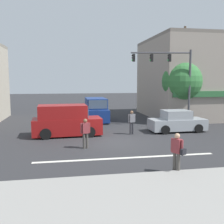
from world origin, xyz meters
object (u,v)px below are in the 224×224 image
(sedan_parked_curbside, at_px, (177,122))
(traffic_light_mast, at_px, (174,74))
(utility_pole_far_right, at_px, (184,72))
(van_crossing_rightbound, at_px, (96,110))
(pedestrian_foreground_with_bag, at_px, (177,151))
(pedestrian_far_side, at_px, (132,121))
(pedestrian_mid_crossing, at_px, (85,132))
(street_tree, at_px, (182,81))
(van_approaching_near, at_px, (66,121))

(sedan_parked_curbside, bearing_deg, traffic_light_mast, 75.17)
(utility_pole_far_right, relative_size, van_crossing_rightbound, 1.88)
(utility_pole_far_right, height_order, pedestrian_foreground_with_bag, utility_pole_far_right)
(traffic_light_mast, distance_m, pedestrian_far_side, 5.90)
(pedestrian_mid_crossing, xyz_separation_m, pedestrian_far_side, (3.47, 3.25, 0.00))
(street_tree, relative_size, pedestrian_far_side, 3.25)
(pedestrian_mid_crossing, bearing_deg, van_crossing_rightbound, 80.05)
(traffic_light_mast, height_order, pedestrian_mid_crossing, traffic_light_mast)
(traffic_light_mast, relative_size, van_crossing_rightbound, 1.34)
(utility_pole_far_right, xyz_separation_m, pedestrian_mid_crossing, (-9.90, -8.93, -3.55))
(van_crossing_rightbound, height_order, pedestrian_foreground_with_bag, van_crossing_rightbound)
(van_crossing_rightbound, bearing_deg, van_approaching_near, -114.11)
(traffic_light_mast, height_order, van_approaching_near, traffic_light_mast)
(van_approaching_near, xyz_separation_m, pedestrian_far_side, (4.53, -0.37, -0.06))
(sedan_parked_curbside, bearing_deg, pedestrian_foreground_with_bag, -113.81)
(utility_pole_far_right, xyz_separation_m, van_approaching_near, (-10.96, -5.31, -3.49))
(traffic_light_mast, relative_size, van_approaching_near, 1.32)
(sedan_parked_curbside, height_order, pedestrian_foreground_with_bag, pedestrian_foreground_with_bag)
(van_approaching_near, bearing_deg, sedan_parked_curbside, 0.77)
(traffic_light_mast, relative_size, pedestrian_foreground_with_bag, 3.71)
(van_approaching_near, bearing_deg, pedestrian_far_side, -4.64)
(pedestrian_foreground_with_bag, bearing_deg, van_approaching_near, 118.22)
(sedan_parked_curbside, bearing_deg, pedestrian_mid_crossing, -152.12)
(sedan_parked_curbside, relative_size, pedestrian_far_side, 2.48)
(van_crossing_rightbound, bearing_deg, utility_pole_far_right, -6.50)
(street_tree, height_order, van_approaching_near, street_tree)
(street_tree, bearing_deg, van_approaching_near, -160.18)
(van_approaching_near, bearing_deg, utility_pole_far_right, 25.86)
(van_approaching_near, distance_m, pedestrian_far_side, 4.55)
(street_tree, bearing_deg, traffic_light_mast, -134.01)
(van_approaching_near, bearing_deg, pedestrian_foreground_with_bag, -61.78)
(traffic_light_mast, xyz_separation_m, pedestrian_foreground_with_bag, (-4.24, -10.44, -3.35))
(street_tree, distance_m, van_approaching_near, 10.97)
(pedestrian_foreground_with_bag, distance_m, pedestrian_mid_crossing, 5.71)
(traffic_light_mast, xyz_separation_m, van_crossing_rightbound, (-5.86, 4.04, -3.30))
(utility_pole_far_right, bearing_deg, traffic_light_mast, -126.53)
(street_tree, relative_size, van_crossing_rightbound, 1.18)
(pedestrian_mid_crossing, distance_m, pedestrian_far_side, 4.75)
(utility_pole_far_right, distance_m, traffic_light_mast, 3.87)
(van_approaching_near, relative_size, pedestrian_far_side, 2.81)
(sedan_parked_curbside, distance_m, pedestrian_mid_crossing, 7.97)
(pedestrian_foreground_with_bag, height_order, pedestrian_far_side, same)
(van_approaching_near, distance_m, pedestrian_foreground_with_bag, 9.35)
(pedestrian_foreground_with_bag, relative_size, pedestrian_far_side, 1.00)
(sedan_parked_curbside, relative_size, van_approaching_near, 0.88)
(traffic_light_mast, bearing_deg, van_approaching_near, -165.72)
(van_approaching_near, bearing_deg, traffic_light_mast, 14.28)
(utility_pole_far_right, bearing_deg, pedestrian_foreground_with_bag, -115.77)
(pedestrian_foreground_with_bag, bearing_deg, pedestrian_far_side, 89.18)
(street_tree, relative_size, sedan_parked_curbside, 1.31)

